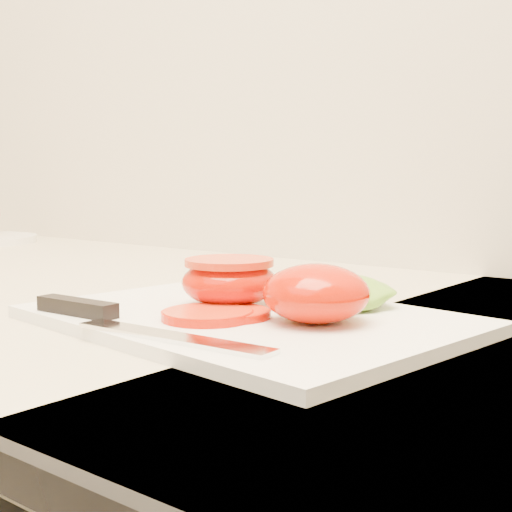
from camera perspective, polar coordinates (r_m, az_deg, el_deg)
The scene contains 7 objects.
cutting_board at distance 0.57m, azimuth -0.63°, elevation -5.09°, with size 0.33×0.24×0.01m, color white.
tomato_half_dome at distance 0.53m, azimuth 4.83°, elevation -2.99°, with size 0.08×0.08×0.04m, color red.
tomato_half_cut at distance 0.60m, azimuth -2.15°, elevation -1.93°, with size 0.08×0.08×0.04m.
tomato_slice_0 at distance 0.55m, azimuth -3.91°, elevation -4.72°, with size 0.07×0.07×0.01m, color #CC4B25.
tomato_slice_1 at distance 0.55m, azimuth -2.04°, elevation -4.61°, with size 0.06×0.06×0.01m, color #CC4B25.
lettuce_leaf_0 at distance 0.60m, azimuth 6.30°, elevation -2.94°, with size 0.10×0.07×0.02m, color #5AA02A.
knife at distance 0.54m, azimuth -11.56°, elevation -4.85°, with size 0.24×0.04×0.01m.
Camera 1 is at (0.48, 1.18, 1.05)m, focal length 50.00 mm.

